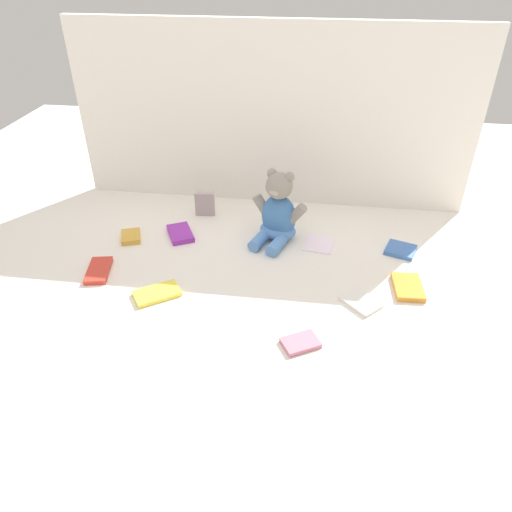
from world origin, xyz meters
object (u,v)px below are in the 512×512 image
(book_case_6, at_px, (401,250))
(book_case_7, at_px, (131,237))
(book_case_8, at_px, (205,204))
(book_case_2, at_px, (319,244))
(book_case_4, at_px, (157,293))
(teddy_bear, at_px, (278,214))
(book_case_1, at_px, (408,287))
(book_case_0, at_px, (361,302))
(book_case_5, at_px, (301,343))
(book_case_9, at_px, (180,233))
(book_case_3, at_px, (99,270))

(book_case_6, relative_size, book_case_7, 1.08)
(book_case_8, bearing_deg, book_case_2, -24.88)
(book_case_2, relative_size, book_case_4, 0.81)
(teddy_bear, relative_size, book_case_7, 2.86)
(book_case_1, relative_size, book_case_7, 1.44)
(book_case_0, height_order, book_case_2, book_case_0)
(book_case_4, bearing_deg, book_case_7, 178.09)
(teddy_bear, bearing_deg, book_case_7, -151.93)
(book_case_1, relative_size, book_case_4, 0.95)
(book_case_5, distance_m, book_case_9, 0.69)
(book_case_3, relative_size, book_case_8, 1.46)
(book_case_3, distance_m, book_case_5, 0.71)
(book_case_8, bearing_deg, book_case_7, -142.41)
(book_case_5, distance_m, book_case_7, 0.79)
(book_case_0, distance_m, book_case_2, 0.34)
(teddy_bear, xyz_separation_m, book_case_1, (0.43, -0.25, -0.09))
(book_case_2, bearing_deg, book_case_0, 122.18)
(book_case_6, xyz_separation_m, book_case_9, (-0.79, 0.00, 0.00))
(book_case_3, xyz_separation_m, book_case_7, (0.03, 0.21, 0.00))
(book_case_2, bearing_deg, book_case_3, 29.81)
(book_case_6, height_order, book_case_9, book_case_9)
(book_case_4, xyz_separation_m, book_case_7, (-0.19, 0.30, 0.00))
(book_case_6, height_order, book_case_8, book_case_8)
(book_case_5, relative_size, book_case_9, 0.77)
(book_case_0, distance_m, book_case_5, 0.26)
(book_case_7, xyz_separation_m, book_case_8, (0.23, 0.21, 0.04))
(teddy_bear, relative_size, book_case_1, 1.98)
(book_case_7, bearing_deg, book_case_0, -37.94)
(book_case_3, relative_size, book_case_6, 1.42)
(book_case_3, bearing_deg, book_case_0, -14.41)
(book_case_0, xyz_separation_m, book_case_6, (0.15, 0.30, 0.00))
(book_case_1, height_order, book_case_5, book_case_1)
(book_case_4, height_order, book_case_7, book_case_7)
(book_case_2, bearing_deg, book_case_9, 10.06)
(book_case_5, bearing_deg, teddy_bear, 162.78)
(teddy_bear, xyz_separation_m, book_case_8, (-0.30, 0.13, -0.05))
(book_case_1, relative_size, book_case_3, 0.95)
(teddy_bear, height_order, book_case_7, teddy_bear)
(book_case_4, distance_m, book_case_7, 0.36)
(teddy_bear, bearing_deg, book_case_5, -58.45)
(book_case_1, distance_m, book_case_8, 0.82)
(book_case_3, height_order, book_case_5, book_case_3)
(book_case_6, distance_m, book_case_9, 0.79)
(book_case_5, bearing_deg, book_case_0, 110.19)
(book_case_1, xyz_separation_m, book_case_8, (-0.73, 0.38, 0.04))
(book_case_9, bearing_deg, book_case_1, -42.55)
(book_case_6, height_order, book_case_7, book_case_7)
(book_case_1, xyz_separation_m, book_case_6, (0.00, 0.21, -0.00))
(teddy_bear, height_order, book_case_5, teddy_bear)
(book_case_2, height_order, book_case_5, book_case_5)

